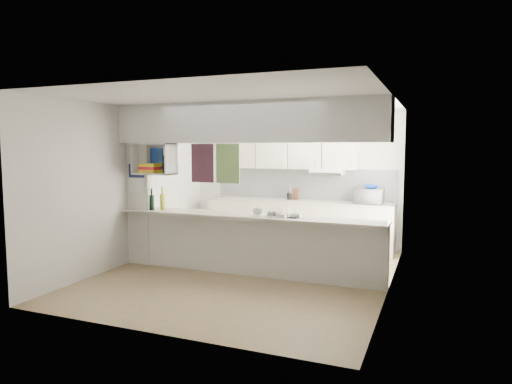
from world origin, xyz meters
The scene contains 16 objects.
floor centered at (0.00, 0.00, 0.00)m, with size 4.80×4.80×0.00m, color #998258.
ceiling centered at (0.00, 0.00, 2.60)m, with size 4.80×4.80×0.00m, color white.
wall_back centered at (0.00, 2.40, 1.30)m, with size 4.20×4.20×0.00m, color silver.
wall_left centered at (-2.10, 0.00, 1.30)m, with size 4.80×4.80×0.00m, color silver.
wall_right centered at (2.10, 0.00, 1.30)m, with size 4.80×4.80×0.00m, color silver.
servery_partition centered at (-0.17, 0.00, 1.66)m, with size 4.20×0.50×2.60m.
cubby_shelf centered at (-1.57, -0.06, 1.71)m, with size 0.65×0.35×0.50m.
kitchen_run centered at (0.16, 2.14, 0.83)m, with size 3.60×0.63×2.24m.
microwave centered at (1.53, 2.08, 1.06)m, with size 0.49×0.33×0.27m, color white.
bowl centered at (1.57, 2.05, 1.23)m, with size 0.27×0.27×0.07m, color navy.
dish_rack centered at (0.52, 0.04, 1.00)m, with size 0.45×0.39×0.20m.
cup centered at (0.21, -0.06, 0.99)m, with size 0.13×0.13×0.10m, color white.
wine_bottles centered at (-1.55, -0.04, 1.06)m, with size 0.23×0.16×0.37m.
plastic_tubs centered at (0.57, -0.01, 0.95)m, with size 0.52×0.22×0.07m.
utensil_jar centered at (0.00, 2.15, 0.98)m, with size 0.09×0.09×0.13m, color black.
knife_block centered at (0.12, 2.18, 1.03)m, with size 0.11×0.09×0.22m, color #512F1B.
Camera 1 is at (2.67, -6.27, 1.94)m, focal length 32.00 mm.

